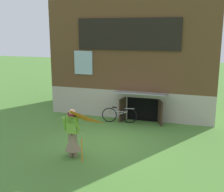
# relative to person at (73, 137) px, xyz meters

# --- Properties ---
(ground_plane) EXTENTS (60.00, 60.00, 0.00)m
(ground_plane) POSITION_rel_person_xyz_m (0.60, 1.51, -0.67)
(ground_plane) COLOR #4C7F33
(log_house) EXTENTS (7.74, 5.72, 5.41)m
(log_house) POSITION_rel_person_xyz_m (0.60, 6.81, 2.03)
(log_house) COLOR #ADA393
(log_house) RESTS_ON ground_plane
(person) EXTENTS (0.61, 0.52, 1.60)m
(person) POSITION_rel_person_xyz_m (0.00, 0.00, 0.00)
(person) COLOR #7F6B51
(person) RESTS_ON ground_plane
(kite) EXTENTS (1.25, 1.32, 1.57)m
(kite) POSITION_rel_person_xyz_m (0.23, -0.62, 0.61)
(kite) COLOR orange
(kite) RESTS_ON ground_plane
(bicycle_silver) EXTENTS (1.56, 0.31, 0.72)m
(bicycle_silver) POSITION_rel_person_xyz_m (0.42, 3.87, -0.32)
(bicycle_silver) COLOR black
(bicycle_silver) RESTS_ON ground_plane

